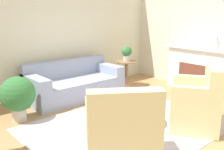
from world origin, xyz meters
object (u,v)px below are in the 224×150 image
object	(u,v)px
armchair_left	(122,136)
potted_plant_floor	(18,95)
potted_plant_on_side_table	(127,53)
couch	(74,84)
armchair_right	(198,104)
side_table	(126,69)
vase_mantel_far	(216,44)
ottoman_table	(132,110)
vase_mantel_near	(185,41)

from	to	relation	value
armchair_left	potted_plant_floor	world-z (taller)	armchair_left
armchair_left	potted_plant_on_side_table	size ratio (longest dim) A/B	2.97
couch	armchair_right	distance (m)	2.69
side_table	vase_mantel_far	distance (m)	2.15
couch	ottoman_table	distance (m)	1.87
couch	vase_mantel_far	bearing A→B (deg)	-36.51
armchair_right	ottoman_table	world-z (taller)	armchair_right
vase_mantel_far	potted_plant_floor	world-z (taller)	vase_mantel_far
ottoman_table	side_table	distance (m)	2.32
ottoman_table	armchair_left	bearing A→B (deg)	-141.27
armchair_left	armchair_right	bearing A→B (deg)	0.00
armchair_right	potted_plant_floor	bearing A→B (deg)	133.57
couch	side_table	world-z (taller)	couch
armchair_left	potted_plant_on_side_table	distance (m)	3.52
vase_mantel_near	potted_plant_on_side_table	xyz separation A→B (m)	(-1.07, 0.91, -0.27)
potted_plant_on_side_table	armchair_right	bearing A→B (deg)	-108.07
armchair_right	vase_mantel_near	world-z (taller)	vase_mantel_near
side_table	potted_plant_floor	size ratio (longest dim) A/B	0.83
armchair_right	armchair_left	bearing A→B (deg)	180.00
potted_plant_floor	potted_plant_on_side_table	bearing A→B (deg)	6.04
vase_mantel_near	potted_plant_floor	distance (m)	4.04
armchair_left	couch	bearing A→B (deg)	68.72
ottoman_table	vase_mantel_far	size ratio (longest dim) A/B	2.88
side_table	vase_mantel_far	world-z (taller)	vase_mantel_far
couch	ottoman_table	bearing A→B (deg)	-92.73
armchair_right	vase_mantel_far	distance (m)	2.15
couch	potted_plant_on_side_table	bearing A→B (deg)	-5.54
vase_mantel_far	potted_plant_floor	bearing A→B (deg)	160.16
potted_plant_on_side_table	potted_plant_floor	distance (m)	2.91
ottoman_table	side_table	xyz separation A→B (m)	(1.54, 1.73, 0.16)
ottoman_table	armchair_right	bearing A→B (deg)	-45.45
vase_mantel_far	side_table	bearing A→B (deg)	121.81
potted_plant_on_side_table	potted_plant_floor	xyz separation A→B (m)	(-2.87, -0.30, -0.40)
ottoman_table	potted_plant_floor	bearing A→B (deg)	133.05
armchair_right	ottoman_table	bearing A→B (deg)	134.55
couch	armchair_left	distance (m)	2.81
armchair_right	vase_mantel_far	xyz separation A→B (m)	(1.88, 0.75, 0.74)
ottoman_table	couch	bearing A→B (deg)	87.27
side_table	vase_mantel_near	distance (m)	1.57
armchair_right	vase_mantel_far	bearing A→B (deg)	21.72
side_table	armchair_right	bearing A→B (deg)	-108.07
potted_plant_on_side_table	side_table	bearing A→B (deg)	90.00
armchair_left	side_table	bearing A→B (deg)	45.04
vase_mantel_far	armchair_left	bearing A→B (deg)	-168.07
vase_mantel_near	potted_plant_floor	bearing A→B (deg)	171.21
side_table	potted_plant_on_side_table	xyz separation A→B (m)	(0.00, -0.00, 0.42)
ottoman_table	vase_mantel_near	xyz separation A→B (m)	(2.61, 0.81, 0.86)
side_table	potted_plant_on_side_table	bearing A→B (deg)	-90.00
couch	armchair_left	size ratio (longest dim) A/B	1.89
couch	vase_mantel_near	size ratio (longest dim) A/B	8.67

